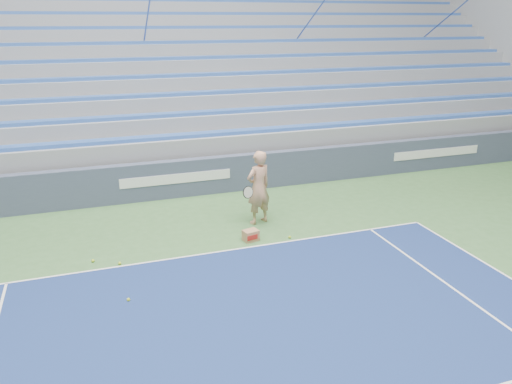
{
  "coord_description": "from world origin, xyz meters",
  "views": [
    {
      "loc": [
        -2.27,
        2.04,
        4.96
      ],
      "look_at": [
        1.28,
        12.38,
        1.15
      ],
      "focal_mm": 35.0,
      "sensor_mm": 36.0,
      "label": 1
    }
  ],
  "objects": [
    {
      "name": "tennis_ball_1",
      "position": [
        2.02,
        12.06,
        0.03
      ],
      "size": [
        0.07,
        0.07,
        0.07
      ],
      "primitive_type": "sphere",
      "color": "#BFD32B",
      "rests_on": "ground"
    },
    {
      "name": "ball_box",
      "position": [
        1.1,
        12.25,
        0.13
      ],
      "size": [
        0.4,
        0.34,
        0.26
      ],
      "color": "#A4754F",
      "rests_on": "ground"
    },
    {
      "name": "tennis_player",
      "position": [
        1.63,
        13.23,
        0.95
      ],
      "size": [
        1.01,
        0.94,
        1.9
      ],
      "color": "tan",
      "rests_on": "ground"
    },
    {
      "name": "tennis_ball_0",
      "position": [
        -1.89,
        10.44,
        0.03
      ],
      "size": [
        0.07,
        0.07,
        0.07
      ],
      "primitive_type": "sphere",
      "color": "#BFD32B",
      "rests_on": "ground"
    },
    {
      "name": "tennis_ball_2",
      "position": [
        -2.46,
        12.3,
        0.03
      ],
      "size": [
        0.07,
        0.07,
        0.07
      ],
      "primitive_type": "sphere",
      "color": "#BFD32B",
      "rests_on": "ground"
    },
    {
      "name": "tennis_ball_3",
      "position": [
        -1.93,
        11.99,
        0.03
      ],
      "size": [
        0.07,
        0.07,
        0.07
      ],
      "primitive_type": "sphere",
      "color": "#BFD32B",
      "rests_on": "ground"
    },
    {
      "name": "sponsor_barrier",
      "position": [
        0.0,
        15.88,
        0.55
      ],
      "size": [
        30.0,
        0.32,
        1.1
      ],
      "color": "#3D455D",
      "rests_on": "ground"
    },
    {
      "name": "bleachers",
      "position": [
        0.0,
        21.6,
        2.36
      ],
      "size": [
        31.0,
        9.15,
        7.3
      ],
      "color": "gray",
      "rests_on": "ground"
    }
  ]
}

